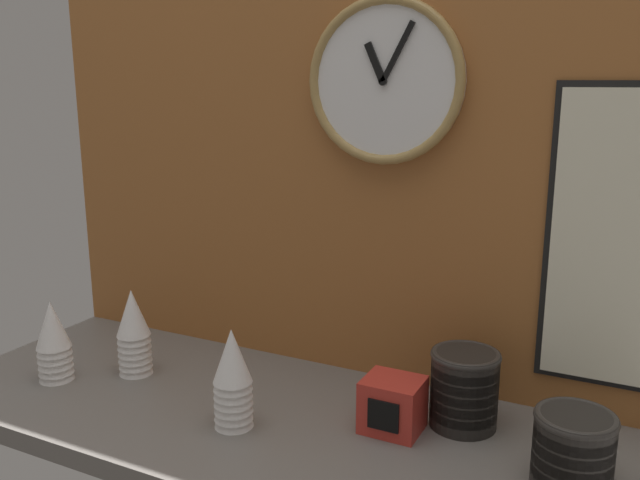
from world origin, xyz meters
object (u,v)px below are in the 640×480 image
object	(u,v)px
bowl_stack_far_right	(573,450)
wall_clock	(384,81)
cup_stack_far_left	(53,341)
cup_stack_center	(233,378)
napkin_dispenser	(393,405)
bowl_stack_right	(464,387)
cup_stack_left	(134,332)

from	to	relation	value
bowl_stack_far_right	wall_clock	world-z (taller)	wall_clock
cup_stack_far_left	cup_stack_center	world-z (taller)	cup_stack_center
napkin_dispenser	cup_stack_far_left	bearing A→B (deg)	-170.28
cup_stack_far_left	wall_clock	bearing A→B (deg)	27.14
bowl_stack_right	cup_stack_left	bearing A→B (deg)	-172.14
cup_stack_far_left	cup_stack_left	size ratio (longest dim) A/B	0.92
bowl_stack_right	cup_stack_far_left	bearing A→B (deg)	-166.56
wall_clock	napkin_dispenser	bearing A→B (deg)	-61.30
cup_stack_center	cup_stack_left	xyz separation A→B (cm)	(-32.61, 9.89, 0.00)
cup_stack_center	napkin_dispenser	bearing A→B (deg)	24.03
wall_clock	napkin_dispenser	distance (cm)	62.23
cup_stack_center	cup_stack_left	bearing A→B (deg)	163.12
cup_stack_far_left	bowl_stack_far_right	xyz separation A→B (cm)	(104.79, 8.09, -2.27)
bowl_stack_far_right	napkin_dispenser	distance (cm)	32.28
cup_stack_left	wall_clock	size ratio (longest dim) A/B	0.59
bowl_stack_far_right	napkin_dispenser	bearing A→B (deg)	172.17
cup_stack_left	bowl_stack_right	size ratio (longest dim) A/B	1.31
cup_stack_center	wall_clock	distance (cm)	64.23
cup_stack_left	bowl_stack_right	world-z (taller)	cup_stack_left
cup_stack_far_left	napkin_dispenser	world-z (taller)	cup_stack_far_left
cup_stack_far_left	cup_stack_left	xyz separation A→B (cm)	(13.15, 10.30, 0.74)
cup_stack_far_left	bowl_stack_far_right	distance (cm)	105.13
cup_stack_center	bowl_stack_right	bearing A→B (deg)	27.19
bowl_stack_right	wall_clock	distance (cm)	60.76
cup_stack_far_left	wall_clock	distance (cm)	88.50
cup_stack_far_left	cup_stack_center	size ratio (longest dim) A/B	0.92
cup_stack_center	wall_clock	size ratio (longest dim) A/B	0.59
bowl_stack_right	napkin_dispenser	bearing A→B (deg)	-145.90
bowl_stack_far_right	wall_clock	distance (cm)	74.66
cup_stack_far_left	napkin_dispenser	bearing A→B (deg)	9.72
cup_stack_far_left	cup_stack_center	bearing A→B (deg)	0.50
cup_stack_far_left	bowl_stack_far_right	bearing A→B (deg)	4.41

